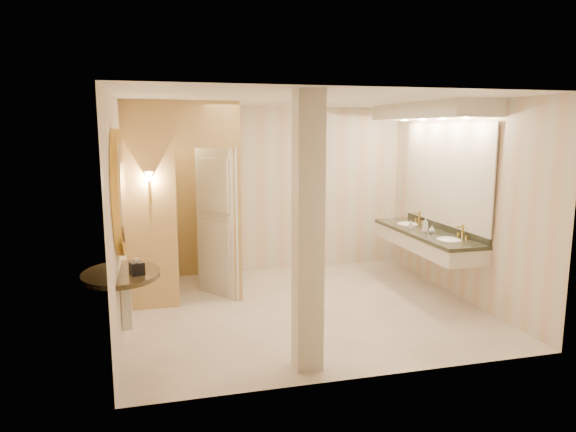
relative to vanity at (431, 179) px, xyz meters
name	(u,v)px	position (x,y,z in m)	size (l,w,h in m)	color
floor	(305,308)	(-1.98, -0.37, -1.63)	(4.50, 4.50, 0.00)	silver
ceiling	(306,99)	(-1.98, -0.37, 1.07)	(4.50, 4.50, 0.00)	silver
wall_back	(272,190)	(-1.98, 1.63, -0.28)	(4.50, 0.02, 2.70)	beige
wall_front	(367,239)	(-1.98, -2.37, -0.28)	(4.50, 0.02, 2.70)	beige
wall_left	(122,214)	(-4.23, -0.37, -0.28)	(0.02, 4.00, 2.70)	beige
wall_right	(461,201)	(0.27, -0.37, -0.28)	(0.02, 4.00, 2.70)	beige
toilet_closet	(209,198)	(-3.11, 0.60, -0.24)	(1.50, 1.55, 2.70)	tan
wall_sconce	(149,178)	(-3.90, 0.06, 0.10)	(0.14, 0.14, 0.42)	gold
vanity	(431,179)	(0.00, 0.00, 0.00)	(0.75, 2.40, 2.09)	beige
console_shelf	(120,227)	(-4.19, -1.19, -0.28)	(0.99, 0.99, 1.95)	black
pillar	(308,234)	(-2.43, -2.00, -0.28)	(0.26, 0.26, 2.70)	beige
tissue_box	(137,268)	(-4.04, -1.33, -0.69)	(0.13, 0.13, 0.13)	black
toilet	(160,259)	(-3.81, 1.34, -1.27)	(0.40, 0.71, 0.72)	white
soap_bottle_a	(411,224)	(-0.15, 0.25, -0.69)	(0.05, 0.05, 0.12)	beige
soap_bottle_b	(432,229)	(-0.04, -0.15, -0.70)	(0.08, 0.08, 0.10)	silver
soap_bottle_c	(425,225)	(-0.09, -0.07, -0.65)	(0.08, 0.08, 0.21)	#C6B28C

